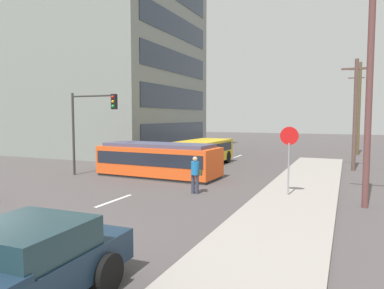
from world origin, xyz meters
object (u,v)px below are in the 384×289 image
Objects in this scene: utility_pole_near at (369,88)px; utility_pole_far at (359,107)px; streetcar_tram at (159,159)px; pickup_truck_parked at (3,276)px; stop_sign at (289,146)px; traffic_light_mast at (90,117)px; utility_pole_distant at (355,108)px; utility_pole_mid at (355,113)px; pedestrian_crossing at (195,173)px; city_bus at (204,151)px.

utility_pole_far is at bearing 89.46° from utility_pole_near.
streetcar_tram reaches higher than pickup_truck_parked.
traffic_light_mast is (-11.29, 1.14, 1.21)m from stop_sign.
traffic_light_mast is 33.28m from utility_pole_distant.
utility_pole_far is (0.48, 10.40, 0.61)m from utility_pole_mid.
streetcar_tram is at bearing 21.31° from traffic_light_mast.
pickup_truck_parked is 0.59× the size of utility_pole_distant.
traffic_light_mast is 0.56× the size of utility_pole_distant.
pedestrian_crossing is 0.24× the size of utility_pole_mid.
pedestrian_crossing is (3.16, -9.06, -0.06)m from city_bus.
utility_pole_mid is (-0.28, 10.03, -0.80)m from utility_pole_near.
utility_pole_near reaches higher than city_bus.
city_bus is 15.87m from utility_pole_far.
utility_pole_mid is at bearing 34.38° from streetcar_tram.
pedestrian_crossing is 0.19× the size of utility_pole_near.
streetcar_tram is 14.59m from pickup_truck_parked.
pickup_truck_parked is 15.17m from traffic_light_mast.
utility_pole_mid is 0.85× the size of utility_pole_far.
streetcar_tram is at bearing 108.84° from pickup_truck_parked.
city_bus is at bearing 102.05° from pickup_truck_parked.
pedestrian_crossing is 0.33× the size of pickup_truck_parked.
pedestrian_crossing is 0.20× the size of utility_pole_far.
pedestrian_crossing is at bearing -122.47° from utility_pole_mid.
utility_pole_near reaches higher than traffic_light_mast.
traffic_light_mast is at bearing 173.65° from utility_pole_near.
utility_pole_mid is at bearing -90.94° from utility_pole_distant.
utility_pole_near is at bearing -6.35° from traffic_light_mast.
pickup_truck_parked is 32.01m from utility_pole_far.
utility_pole_far is (10.76, 17.43, 3.31)m from streetcar_tram.
utility_pole_far is at bearing -89.38° from utility_pole_distant.
city_bus is at bearing 84.66° from streetcar_tram.
city_bus is 0.62× the size of utility_pole_near.
stop_sign is 10.06m from utility_pole_mid.
streetcar_tram is at bearing 164.15° from utility_pole_near.
utility_pole_mid is (9.74, 1.28, 2.69)m from city_bus.
utility_pole_near is at bearing -41.11° from city_bus.
utility_pole_mid is at bearing 91.62° from utility_pole_near.
streetcar_tram is 12.74m from utility_pole_mid.
utility_pole_mid is at bearing -92.62° from utility_pole_far.
utility_pole_distant is at bearing 89.87° from utility_pole_near.
utility_pole_distant is (2.98, 31.19, 2.28)m from stop_sign.
utility_pole_mid is (6.58, 10.34, 2.76)m from pedestrian_crossing.
pedestrian_crossing is 0.35× the size of traffic_light_mast.
utility_pole_distant is (10.63, 28.63, 3.48)m from streetcar_tram.
utility_pole_far reaches higher than traffic_light_mast.
stop_sign is (7.65, -2.56, 1.20)m from streetcar_tram.
pickup_truck_parked is 1.76× the size of stop_sign.
utility_pole_mid reaches higher than city_bus.
city_bus is at bearing 130.57° from stop_sign.
utility_pole_mid is at bearing 75.04° from pickup_truck_parked.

